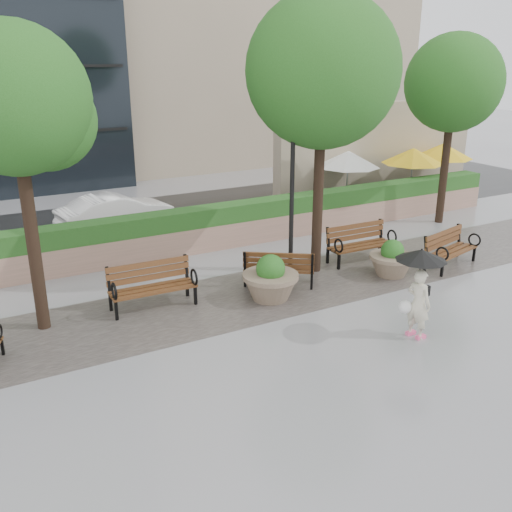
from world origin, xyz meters
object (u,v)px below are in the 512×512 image
bench_2 (279,275)px  pedestrian (419,285)px  bench_3 (360,251)px  planter_left (270,282)px  planter_right (392,262)px  lamppost (291,214)px  car_right (116,213)px  bench_4 (450,256)px  bench_1 (153,295)px

bench_2 → pedestrian: (1.08, -3.98, 0.92)m
bench_2 → bench_3: 3.11m
bench_2 → planter_left: (-0.67, -0.71, 0.17)m
planter_right → lamppost: size_ratio=0.30×
lamppost → car_right: bearing=113.7°
bench_4 → pedestrian: bearing=-159.4°
planter_right → bench_4: bearing=-8.0°
bench_1 → bench_4: (8.51, -1.41, -0.02)m
car_right → bench_4: bearing=-146.2°
lamppost → car_right: size_ratio=1.03×
planter_right → car_right: (-5.49, 7.88, 0.25)m
pedestrian → car_right: bearing=6.4°
car_right → bench_2: bearing=-169.8°
bench_1 → lamppost: 4.25m
bench_2 → bench_4: size_ratio=0.94×
lamppost → pedestrian: bearing=-83.0°
bench_2 → planter_right: bearing=-161.6°
bench_1 → pedestrian: 6.22m
bench_4 → lamppost: (-4.54, 1.49, 1.52)m
pedestrian → lamppost: bearing=-4.1°
planter_left → lamppost: size_ratio=0.34×
bench_1 → pedestrian: size_ratio=1.05×
bench_3 → planter_left: bearing=-161.5°
bench_4 → lamppost: bearing=147.6°
bench_3 → planter_right: (0.03, -1.34, 0.08)m
bench_2 → car_right: 7.38m
planter_right → planter_left: bearing=176.9°
bench_3 → pedestrian: pedestrian is taller
bench_4 → bench_2: bearing=152.6°
bench_1 → bench_4: bench_1 is taller
bench_3 → bench_4: bench_3 is taller
bench_1 → car_right: bearing=83.2°
planter_left → lamppost: 2.09m
bench_3 → bench_4: (2.01, -1.62, -0.02)m
bench_2 → car_right: (-2.38, 6.97, 0.37)m
bench_1 → lamppost: bearing=3.1°
planter_left → planter_right: size_ratio=1.14×
car_right → pedestrian: pedestrian is taller
bench_1 → bench_2: size_ratio=1.08×
lamppost → bench_2: bearing=-151.7°
bench_2 → planter_right: size_ratio=1.56×
bench_1 → lamppost: size_ratio=0.51×
bench_1 → car_right: size_ratio=0.52×
bench_1 → pedestrian: bearing=-41.0°
bench_3 → car_right: car_right is taller
planter_left → planter_right: (3.78, -0.21, -0.06)m
lamppost → pedestrian: 4.35m
bench_3 → bench_4: size_ratio=1.01×
bench_3 → planter_right: bench_3 is taller
bench_2 → bench_4: bearing=-158.4°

